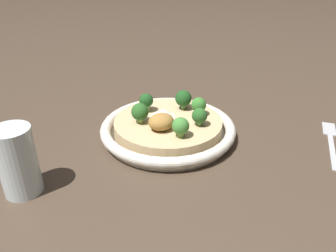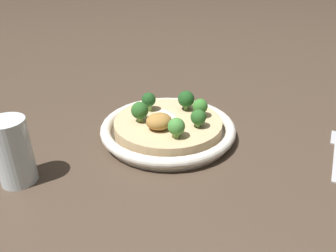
{
  "view_description": "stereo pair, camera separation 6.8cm",
  "coord_description": "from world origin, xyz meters",
  "px_view_note": "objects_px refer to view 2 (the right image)",
  "views": [
    {
      "loc": [
        0.31,
        0.51,
        0.34
      ],
      "look_at": [
        0.0,
        0.0,
        0.02
      ],
      "focal_mm": 35.0,
      "sensor_mm": 36.0,
      "label": 1
    },
    {
      "loc": [
        0.25,
        0.54,
        0.34
      ],
      "look_at": [
        0.0,
        0.0,
        0.02
      ],
      "focal_mm": 35.0,
      "sensor_mm": 36.0,
      "label": 2
    }
  ],
  "objects_px": {
    "risotto_bowl": "(168,128)",
    "broccoli_back_right": "(176,127)",
    "drinking_glass": "(13,152)",
    "broccoli_back": "(198,117)",
    "broccoli_right": "(140,111)",
    "broccoli_back_left": "(200,107)",
    "broccoli_left": "(186,99)",
    "broccoli_front": "(149,100)"
  },
  "relations": [
    {
      "from": "broccoli_back_left",
      "to": "drinking_glass",
      "type": "distance_m",
      "value": 0.36
    },
    {
      "from": "broccoli_right",
      "to": "broccoli_back",
      "type": "bearing_deg",
      "value": 143.75
    },
    {
      "from": "broccoli_back_left",
      "to": "drinking_glass",
      "type": "height_order",
      "value": "drinking_glass"
    },
    {
      "from": "broccoli_back_right",
      "to": "broccoli_right",
      "type": "bearing_deg",
      "value": -66.19
    },
    {
      "from": "broccoli_front",
      "to": "drinking_glass",
      "type": "bearing_deg",
      "value": 19.06
    },
    {
      "from": "broccoli_back",
      "to": "broccoli_front",
      "type": "distance_m",
      "value": 0.13
    },
    {
      "from": "broccoli_back_left",
      "to": "drinking_glass",
      "type": "xyz_separation_m",
      "value": [
        0.36,
        0.02,
        -0.0
      ]
    },
    {
      "from": "broccoli_right",
      "to": "broccoli_back",
      "type": "distance_m",
      "value": 0.12
    },
    {
      "from": "risotto_bowl",
      "to": "broccoli_left",
      "type": "height_order",
      "value": "broccoli_left"
    },
    {
      "from": "broccoli_back",
      "to": "broccoli_left",
      "type": "relative_size",
      "value": 0.85
    },
    {
      "from": "broccoli_back",
      "to": "risotto_bowl",
      "type": "bearing_deg",
      "value": -50.84
    },
    {
      "from": "broccoli_back_left",
      "to": "broccoli_left",
      "type": "bearing_deg",
      "value": -74.89
    },
    {
      "from": "broccoli_left",
      "to": "broccoli_back_right",
      "type": "height_order",
      "value": "broccoli_left"
    },
    {
      "from": "broccoli_back",
      "to": "broccoli_back_right",
      "type": "relative_size",
      "value": 0.95
    },
    {
      "from": "broccoli_back_left",
      "to": "broccoli_back",
      "type": "bearing_deg",
      "value": 56.56
    },
    {
      "from": "risotto_bowl",
      "to": "broccoli_back_right",
      "type": "height_order",
      "value": "broccoli_back_right"
    },
    {
      "from": "broccoli_left",
      "to": "broccoli_front",
      "type": "xyz_separation_m",
      "value": [
        0.07,
        -0.03,
        -0.0
      ]
    },
    {
      "from": "broccoli_right",
      "to": "broccoli_back_left",
      "type": "relative_size",
      "value": 1.06
    },
    {
      "from": "broccoli_right",
      "to": "drinking_glass",
      "type": "relative_size",
      "value": 0.37
    },
    {
      "from": "broccoli_right",
      "to": "broccoli_back_right",
      "type": "bearing_deg",
      "value": 113.81
    },
    {
      "from": "broccoli_front",
      "to": "drinking_glass",
      "type": "xyz_separation_m",
      "value": [
        0.27,
        0.09,
        -0.0
      ]
    },
    {
      "from": "broccoli_back",
      "to": "broccoli_front",
      "type": "height_order",
      "value": "broccoli_front"
    },
    {
      "from": "broccoli_right",
      "to": "broccoli_back_left",
      "type": "height_order",
      "value": "broccoli_right"
    },
    {
      "from": "drinking_glass",
      "to": "broccoli_back",
      "type": "bearing_deg",
      "value": 177.01
    },
    {
      "from": "risotto_bowl",
      "to": "drinking_glass",
      "type": "distance_m",
      "value": 0.3
    },
    {
      "from": "broccoli_back_right",
      "to": "broccoli_front",
      "type": "distance_m",
      "value": 0.13
    },
    {
      "from": "broccoli_right",
      "to": "broccoli_back_left",
      "type": "distance_m",
      "value": 0.12
    },
    {
      "from": "broccoli_back_left",
      "to": "broccoli_right",
      "type": "bearing_deg",
      "value": -14.51
    },
    {
      "from": "broccoli_back",
      "to": "broccoli_left",
      "type": "height_order",
      "value": "broccoli_left"
    },
    {
      "from": "broccoli_right",
      "to": "broccoli_back_left",
      "type": "xyz_separation_m",
      "value": [
        -0.12,
        0.03,
        -0.0
      ]
    },
    {
      "from": "broccoli_right",
      "to": "broccoli_left",
      "type": "relative_size",
      "value": 0.97
    },
    {
      "from": "drinking_glass",
      "to": "broccoli_back_right",
      "type": "bearing_deg",
      "value": 172.58
    },
    {
      "from": "risotto_bowl",
      "to": "broccoli_left",
      "type": "distance_m",
      "value": 0.08
    },
    {
      "from": "risotto_bowl",
      "to": "broccoli_back_right",
      "type": "relative_size",
      "value": 7.18
    },
    {
      "from": "broccoli_back",
      "to": "drinking_glass",
      "type": "height_order",
      "value": "drinking_glass"
    },
    {
      "from": "broccoli_back",
      "to": "broccoli_back_left",
      "type": "distance_m",
      "value": 0.05
    },
    {
      "from": "broccoli_right",
      "to": "broccoli_back",
      "type": "relative_size",
      "value": 1.13
    },
    {
      "from": "broccoli_right",
      "to": "drinking_glass",
      "type": "bearing_deg",
      "value": 12.51
    },
    {
      "from": "broccoli_back",
      "to": "broccoli_left",
      "type": "bearing_deg",
      "value": -100.13
    },
    {
      "from": "risotto_bowl",
      "to": "broccoli_back",
      "type": "bearing_deg",
      "value": 129.16
    },
    {
      "from": "risotto_bowl",
      "to": "drinking_glass",
      "type": "xyz_separation_m",
      "value": [
        0.29,
        0.03,
        0.04
      ]
    },
    {
      "from": "risotto_bowl",
      "to": "broccoli_left",
      "type": "xyz_separation_m",
      "value": [
        -0.06,
        -0.03,
        0.04
      ]
    }
  ]
}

